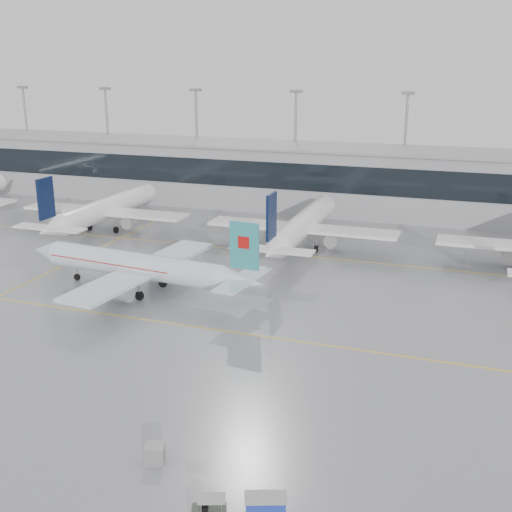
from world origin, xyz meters
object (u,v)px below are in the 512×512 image
(baggage_cart, at_px, (266,506))
(air_canada_jet, at_px, (143,267))
(baggage_tug, at_px, (209,512))
(gse_unit, at_px, (155,454))

(baggage_cart, bearing_deg, air_canada_jet, 108.52)
(air_canada_jet, bearing_deg, baggage_cart, 134.67)
(baggage_cart, bearing_deg, baggage_tug, -180.00)
(baggage_cart, distance_m, gse_unit, 10.00)
(baggage_tug, bearing_deg, air_canada_jet, 104.04)
(air_canada_jet, height_order, gse_unit, air_canada_jet)
(air_canada_jet, height_order, baggage_tug, air_canada_jet)
(air_canada_jet, height_order, baggage_cart, air_canada_jet)
(baggage_tug, xyz_separation_m, gse_unit, (-6.12, 4.33, 0.13))
(baggage_cart, bearing_deg, gse_unit, 141.86)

